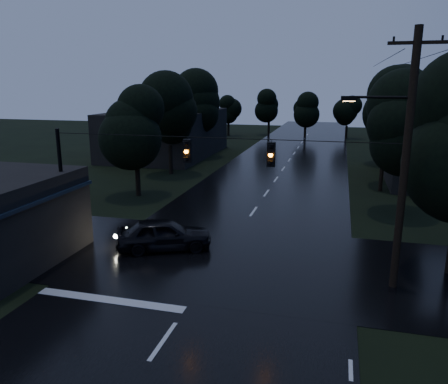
% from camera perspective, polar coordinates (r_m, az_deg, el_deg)
% --- Properties ---
extents(main_road, '(12.00, 120.00, 0.02)m').
position_cam_1_polar(main_road, '(37.65, 6.80, 1.61)').
color(main_road, black).
rests_on(main_road, ground).
extents(cross_street, '(60.00, 9.00, 0.02)m').
position_cam_1_polar(cross_street, '(20.72, -0.42, -8.71)').
color(cross_street, black).
rests_on(cross_street, ground).
extents(building_far_right, '(10.00, 14.00, 4.40)m').
position_cam_1_polar(building_far_right, '(41.83, 27.12, 4.48)').
color(building_far_right, black).
rests_on(building_far_right, ground).
extents(building_far_left, '(10.00, 16.00, 5.00)m').
position_cam_1_polar(building_far_left, '(50.49, -7.49, 7.61)').
color(building_far_left, black).
rests_on(building_far_left, ground).
extents(utility_pole_main, '(3.50, 0.30, 10.00)m').
position_cam_1_polar(utility_pole_main, '(17.81, 22.36, 4.10)').
color(utility_pole_main, black).
rests_on(utility_pole_main, ground).
extents(utility_pole_far, '(2.00, 0.30, 7.50)m').
position_cam_1_polar(utility_pole_far, '(34.84, 20.22, 6.34)').
color(utility_pole_far, black).
rests_on(utility_pole_far, ground).
extents(anchor_pole_left, '(0.18, 0.18, 6.00)m').
position_cam_1_polar(anchor_pole_left, '(22.05, -20.32, 0.01)').
color(anchor_pole_left, black).
rests_on(anchor_pole_left, ground).
extents(span_signals, '(15.00, 0.37, 1.12)m').
position_cam_1_polar(span_signals, '(18.21, 0.41, 5.30)').
color(span_signals, black).
rests_on(span_signals, ground).
extents(tree_left_a, '(3.92, 3.92, 8.26)m').
position_cam_1_polar(tree_left_a, '(31.83, -11.54, 8.74)').
color(tree_left_a, black).
rests_on(tree_left_a, ground).
extents(tree_left_b, '(4.20, 4.20, 8.85)m').
position_cam_1_polar(tree_left_b, '(39.34, -7.17, 10.41)').
color(tree_left_b, black).
rests_on(tree_left_b, ground).
extents(tree_left_c, '(4.48, 4.48, 9.44)m').
position_cam_1_polar(tree_left_c, '(48.92, -3.41, 11.60)').
color(tree_left_c, black).
rests_on(tree_left_c, ground).
extents(tree_right_a, '(4.20, 4.20, 8.85)m').
position_cam_1_polar(tree_right_a, '(28.82, 22.92, 8.16)').
color(tree_right_a, black).
rests_on(tree_right_a, ground).
extents(tree_right_b, '(4.48, 4.48, 9.44)m').
position_cam_1_polar(tree_right_b, '(36.78, 22.27, 9.84)').
color(tree_right_b, black).
rests_on(tree_right_b, ground).
extents(tree_right_c, '(4.76, 4.76, 10.03)m').
position_cam_1_polar(tree_right_c, '(46.76, 21.57, 11.03)').
color(tree_right_c, black).
rests_on(tree_right_c, ground).
extents(car, '(4.98, 3.54, 1.57)m').
position_cam_1_polar(car, '(21.79, -7.82, -5.47)').
color(car, black).
rests_on(car, ground).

